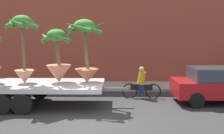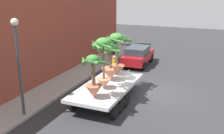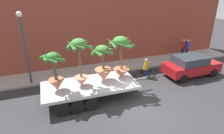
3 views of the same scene
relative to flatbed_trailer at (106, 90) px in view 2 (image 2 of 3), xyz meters
The scene contains 13 objects.
ground_plane 3.47m from the flatbed_trailer, 40.28° to the right, with size 60.00×60.00×0.00m, color #2D2D30.
sidewalk 4.74m from the flatbed_trailer, 56.59° to the left, with size 24.00×2.20×0.15m, color #A39E99.
building_facade 6.78m from the flatbed_trailer, 65.31° to the left, with size 24.00×1.20×7.12m, color brown.
flatbed_trailer is the anchor object (origin of this frame).
potted_palm_rear 2.11m from the flatbed_trailer, behind, with size 1.31×1.38×2.24m.
potted_palm_middle 2.82m from the flatbed_trailer, ahead, with size 1.76×1.85×2.67m.
potted_palm_front 1.87m from the flatbed_trailer, behind, with size 1.49×1.50×2.83m.
potted_palm_extra 1.66m from the flatbed_trailer, ahead, with size 1.44×1.46×2.26m.
cyclist 5.00m from the flatbed_trailer, 16.05° to the left, with size 1.84×0.38×1.54m.
parked_car 8.23m from the flatbed_trailer, ahead, with size 4.26×1.93×1.58m.
pedestrian_near_gate 10.97m from the flatbed_trailer, 19.29° to the left, with size 0.36×0.36×1.71m.
pedestrian_far_left 10.81m from the flatbed_trailer, 21.01° to the left, with size 0.36×0.36×1.71m.
street_lamp 5.09m from the flatbed_trailer, 135.75° to the left, with size 0.36×0.36×4.83m.
Camera 2 is at (-15.27, -3.35, 6.26)m, focal length 42.19 mm.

